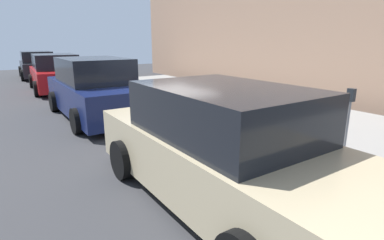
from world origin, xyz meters
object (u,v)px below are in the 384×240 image
object	(u,v)px
fire_hydrant	(191,98)
suitcase_navy_2	(245,115)
suitcase_black_1	(261,124)
parking_meter	(349,114)
suitcase_red_3	(232,114)
parked_car_navy_1	(95,90)
bollard_post	(175,97)
parked_car_red_2	(56,73)
suitcase_silver_5	(207,107)
parked_car_charcoal_3	(38,65)
suitcase_maroon_0	(283,129)
suitcase_olive_4	(219,110)
parked_car_beige_0	(223,149)

from	to	relation	value
fire_hydrant	suitcase_navy_2	bearing A→B (deg)	178.94
suitcase_black_1	parking_meter	world-z (taller)	parking_meter
suitcase_red_3	parked_car_navy_1	size ratio (longest dim) A/B	0.14
suitcase_black_1	bollard_post	world-z (taller)	suitcase_black_1
parked_car_navy_1	parked_car_red_2	world-z (taller)	parked_car_navy_1
suitcase_silver_5	parked_car_charcoal_3	distance (m)	14.46
suitcase_silver_5	parked_car_charcoal_3	xyz separation A→B (m)	(14.27, 2.30, 0.29)
suitcase_maroon_0	fire_hydrant	world-z (taller)	fire_hydrant
suitcase_olive_4	parking_meter	bearing A→B (deg)	-176.02
bollard_post	parked_car_charcoal_3	bearing A→B (deg)	9.56
suitcase_black_1	parked_car_red_2	bearing A→B (deg)	12.18
suitcase_maroon_0	parked_car_navy_1	bearing A→B (deg)	25.46
suitcase_olive_4	parked_car_beige_0	xyz separation A→B (m)	(-2.95, 2.33, 0.30)
suitcase_navy_2	parked_car_charcoal_3	size ratio (longest dim) A/B	0.19
suitcase_maroon_0	fire_hydrant	size ratio (longest dim) A/B	1.00
parked_car_beige_0	parked_car_red_2	world-z (taller)	parked_car_beige_0
fire_hydrant	parked_car_navy_1	xyz separation A→B (m)	(1.56, 2.30, 0.23)
suitcase_silver_5	parking_meter	bearing A→B (deg)	-176.06
fire_hydrant	parked_car_navy_1	bearing A→B (deg)	55.85
suitcase_black_1	bollard_post	bearing A→B (deg)	1.58
suitcase_maroon_0	suitcase_olive_4	distance (m)	2.06
parked_car_beige_0	suitcase_olive_4	bearing A→B (deg)	-38.30
parked_car_beige_0	parked_car_navy_1	world-z (taller)	parked_car_navy_1
suitcase_red_3	bollard_post	xyz separation A→B (m)	(2.49, 0.17, 0.05)
suitcase_silver_5	parked_car_beige_0	world-z (taller)	parked_car_beige_0
suitcase_black_1	parked_car_charcoal_3	bearing A→B (deg)	7.87
suitcase_black_1	bollard_post	xyz separation A→B (m)	(3.50, 0.10, 0.07)
suitcase_maroon_0	suitcase_red_3	world-z (taller)	suitcase_maroon_0
suitcase_red_3	fire_hydrant	bearing A→B (deg)	0.49
suitcase_olive_4	fire_hydrant	xyz separation A→B (m)	(1.32, 0.02, 0.11)
suitcase_navy_2	bollard_post	distance (m)	3.01
suitcase_black_1	suitcase_navy_2	size ratio (longest dim) A/B	1.09
suitcase_maroon_0	fire_hydrant	bearing A→B (deg)	0.83
fire_hydrant	parking_meter	xyz separation A→B (m)	(-4.56, -0.25, 0.39)
suitcase_maroon_0	bollard_post	size ratio (longest dim) A/B	1.13
parked_car_charcoal_3	parked_car_beige_0	bearing A→B (deg)	-180.00
suitcase_silver_5	fire_hydrant	distance (m)	0.83
parking_meter	parked_car_beige_0	bearing A→B (deg)	83.34
fire_hydrant	parked_car_charcoal_3	world-z (taller)	parked_car_charcoal_3
parked_car_beige_0	fire_hydrant	bearing A→B (deg)	-28.36
suitcase_red_3	parked_car_red_2	size ratio (longest dim) A/B	0.15
suitcase_silver_5	parked_car_beige_0	bearing A→B (deg)	146.33
suitcase_silver_5	parked_car_charcoal_3	size ratio (longest dim) A/B	0.19
suitcase_olive_4	parking_meter	world-z (taller)	parking_meter
suitcase_red_3	fire_hydrant	distance (m)	1.83
fire_hydrant	parked_car_charcoal_3	xyz separation A→B (m)	(13.45, 2.30, 0.17)
parked_car_charcoal_3	fire_hydrant	bearing A→B (deg)	-170.28
suitcase_red_3	suitcase_olive_4	xyz separation A→B (m)	(0.51, -0.01, 0.01)
bollard_post	parked_car_red_2	distance (m)	7.25
suitcase_black_1	bollard_post	distance (m)	3.50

